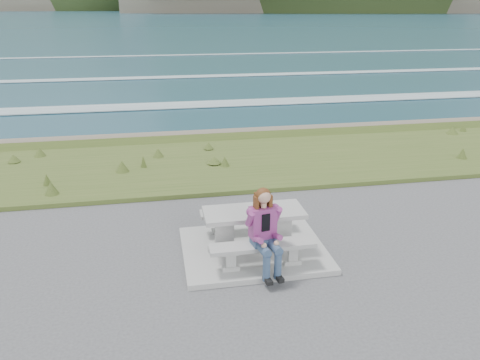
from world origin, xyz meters
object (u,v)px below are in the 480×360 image
object	(u,v)px
seated_woman	(266,243)
bench_landward	(262,249)
bench_seaward	(246,214)
picnic_table	(254,219)

from	to	relation	value
seated_woman	bench_landward	bearing A→B (deg)	92.51
bench_landward	bench_seaward	size ratio (longest dim) A/B	1.00
picnic_table	bench_landward	xyz separation A→B (m)	(0.00, -0.70, -0.23)
bench_landward	seated_woman	world-z (taller)	seated_woman
picnic_table	bench_landward	size ratio (longest dim) A/B	1.00
picnic_table	seated_woman	size ratio (longest dim) A/B	1.24
picnic_table	seated_woman	bearing A→B (deg)	-87.97
bench_landward	bench_seaward	world-z (taller)	same
picnic_table	bench_seaward	bearing A→B (deg)	90.00
bench_landward	seated_woman	distance (m)	0.23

